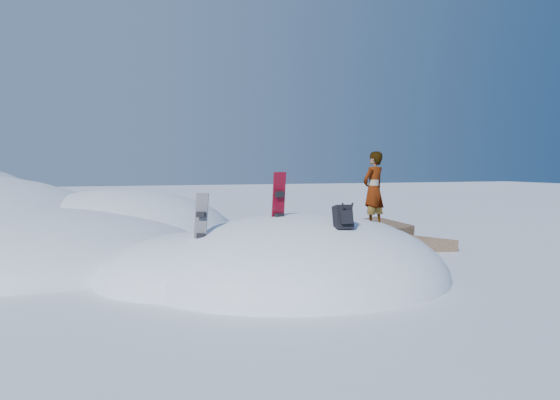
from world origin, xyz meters
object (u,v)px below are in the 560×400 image
object	(u,v)px
person	(374,189)
snowboard_red	(278,208)
snowboard_dark	(201,228)
backpack	(343,217)

from	to	relation	value
person	snowboard_red	bearing A→B (deg)	-9.23
snowboard_dark	snowboard_red	bearing A→B (deg)	40.33
snowboard_dark	person	world-z (taller)	person
snowboard_dark	backpack	xyz separation A→B (m)	(2.70, -1.14, 0.23)
snowboard_dark	person	distance (m)	4.60
snowboard_dark	backpack	bearing A→B (deg)	14.79
snowboard_dark	person	xyz separation A→B (m)	(4.48, 0.80, 0.69)
snowboard_red	backpack	size ratio (longest dim) A/B	2.74
person	snowboard_dark	bearing A→B (deg)	-13.78
backpack	snowboard_red	bearing A→B (deg)	130.71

